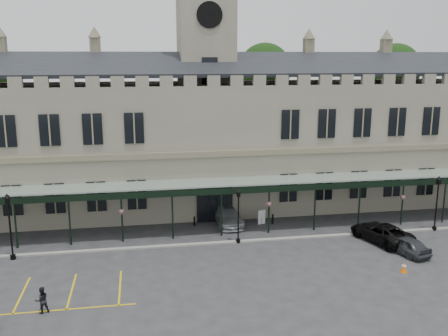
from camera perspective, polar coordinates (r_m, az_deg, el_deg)
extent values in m
plane|color=#2D2D2F|center=(35.05, 1.70, -11.77)|extent=(140.00, 140.00, 0.00)
cube|color=slate|center=(48.44, -2.01, 2.56)|extent=(60.00, 10.00, 12.00)
cube|color=#645D48|center=(43.37, -1.08, 1.64)|extent=(60.00, 0.35, 0.50)
cube|color=black|center=(45.22, -1.65, 11.78)|extent=(60.00, 4.77, 2.20)
cube|color=black|center=(50.17, -2.48, 11.87)|extent=(60.00, 4.77, 2.20)
cube|color=black|center=(44.47, -1.08, -3.79)|extent=(3.20, 0.18, 3.80)
cube|color=slate|center=(47.82, -2.06, 8.47)|extent=(5.00, 5.00, 22.00)
cylinder|color=silver|center=(45.29, -1.68, 17.10)|extent=(2.20, 0.12, 2.20)
cylinder|color=black|center=(45.22, -1.66, 17.11)|extent=(2.30, 0.04, 2.30)
cube|color=black|center=(45.18, -1.63, 10.77)|extent=(1.40, 0.12, 2.80)
cube|color=#8C9E93|center=(42.07, -0.70, -1.64)|extent=(50.00, 4.00, 0.40)
cube|color=black|center=(40.23, -0.24, -2.68)|extent=(50.00, 0.18, 0.50)
cube|color=gray|center=(40.01, 0.12, -8.48)|extent=(60.00, 0.40, 0.12)
cylinder|color=#332314|center=(58.70, 4.56, 4.31)|extent=(0.70, 0.70, 12.00)
sphere|color=black|center=(58.09, 4.68, 11.16)|extent=(6.00, 6.00, 6.00)
cylinder|color=#332314|center=(64.52, 18.51, 4.46)|extent=(0.70, 0.70, 12.00)
sphere|color=black|center=(63.97, 18.95, 10.67)|extent=(6.00, 6.00, 6.00)
cylinder|color=black|center=(40.08, -22.97, -9.35)|extent=(0.39, 0.39, 0.32)
cylinder|color=black|center=(39.41, -23.22, -6.66)|extent=(0.13, 0.13, 4.30)
cube|color=black|center=(38.75, -23.51, -3.43)|extent=(0.30, 0.30, 0.43)
cone|color=black|center=(38.66, -23.56, -2.90)|extent=(0.47, 0.47, 0.32)
cylinder|color=black|center=(40.07, 1.63, -8.33)|extent=(0.35, 0.35, 0.29)
cylinder|color=black|center=(39.47, 1.64, -5.91)|extent=(0.12, 0.12, 3.85)
cube|color=black|center=(38.86, 1.66, -3.02)|extent=(0.27, 0.27, 0.39)
cone|color=black|center=(38.77, 1.67, -2.54)|extent=(0.42, 0.42, 0.29)
cylinder|color=black|center=(46.37, 22.89, -6.39)|extent=(0.37, 0.37, 0.31)
cylinder|color=black|center=(45.82, 23.10, -4.14)|extent=(0.12, 0.12, 4.11)
cube|color=black|center=(45.26, 23.34, -1.46)|extent=(0.29, 0.29, 0.41)
cone|color=black|center=(45.18, 23.38, -1.01)|extent=(0.45, 0.45, 0.31)
cube|color=orange|center=(37.10, 19.85, -11.10)|extent=(0.38, 0.38, 0.04)
cone|color=orange|center=(36.98, 19.89, -10.63)|extent=(0.44, 0.44, 0.70)
cylinder|color=silver|center=(36.94, 19.90, -10.49)|extent=(0.29, 0.29, 0.10)
cylinder|color=black|center=(44.38, 4.32, -6.07)|extent=(0.06, 0.06, 0.53)
cube|color=silver|center=(44.26, 4.32, -5.62)|extent=(0.72, 0.30, 1.27)
cylinder|color=black|center=(43.84, -3.41, -6.09)|extent=(0.15, 0.15, 0.84)
cylinder|color=black|center=(44.44, 5.59, -5.85)|extent=(0.15, 0.15, 0.86)
imported|color=#9FA1A6|center=(44.12, 0.40, -5.49)|extent=(2.34, 5.26, 1.50)
imported|color=black|center=(42.03, 17.53, -7.03)|extent=(4.05, 5.96, 1.52)
imported|color=#33363A|center=(40.21, 20.05, -8.24)|extent=(2.67, 4.28, 1.36)
imported|color=black|center=(31.47, -20.10, -13.98)|extent=(0.95, 0.87, 1.59)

